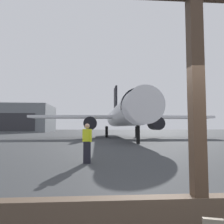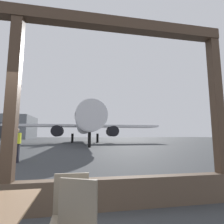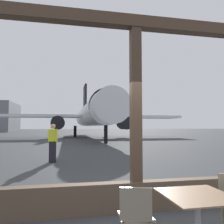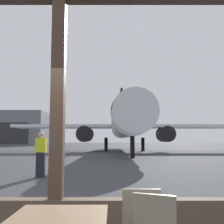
# 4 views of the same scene
# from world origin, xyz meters

# --- Properties ---
(ground_plane) EXTENTS (220.00, 220.00, 0.00)m
(ground_plane) POSITION_xyz_m (0.00, 40.00, 0.00)
(ground_plane) COLOR #383A3D
(window_frame) EXTENTS (8.74, 0.24, 3.86)m
(window_frame) POSITION_xyz_m (0.00, 0.00, 1.42)
(window_frame) COLOR brown
(window_frame) RESTS_ON ground
(airplane) EXTENTS (27.71, 30.90, 10.15)m
(airplane) POSITION_xyz_m (2.45, 29.31, 3.42)
(airplane) COLOR silver
(airplane) RESTS_ON ground
(ground_crew_worker) EXTENTS (0.43, 0.43, 1.74)m
(ground_crew_worker) POSITION_xyz_m (-1.94, 6.50, 0.90)
(ground_crew_worker) COLOR black
(ground_crew_worker) RESTS_ON ground
(distant_hangar) EXTENTS (19.66, 17.40, 8.97)m
(distant_hangar) POSITION_xyz_m (-26.81, 71.88, 4.48)
(distant_hangar) COLOR slate
(distant_hangar) RESTS_ON ground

